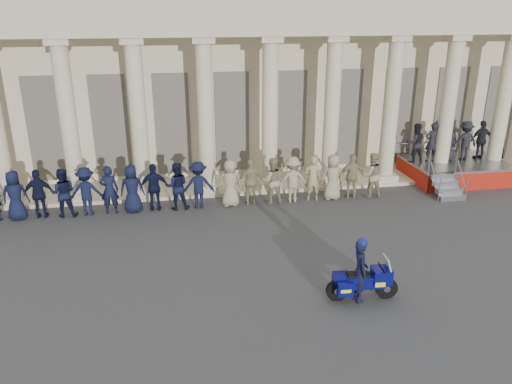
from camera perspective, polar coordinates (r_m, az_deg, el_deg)
The scene contains 6 objects.
ground at distance 13.97m, azimuth 2.80°, elevation -11.26°, with size 90.00×90.00×0.00m, color #38383A.
building at distance 26.62m, azimuth -4.18°, elevation 14.27°, with size 40.00×12.50×9.00m.
officer_rank at distance 19.31m, azimuth -14.77°, elevation 0.33°, with size 20.47×0.70×1.86m.
reviewing_stand at distance 24.00m, azimuth 22.12°, elevation 4.71°, with size 4.85×4.07×2.60m.
motorcycle at distance 13.65m, azimuth 12.15°, elevation -9.94°, with size 1.93×0.81×1.24m.
rider at distance 13.44m, azimuth 11.82°, elevation -8.65°, with size 0.47×0.66×1.81m.
Camera 1 is at (-2.71, -11.59, 7.31)m, focal length 35.00 mm.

